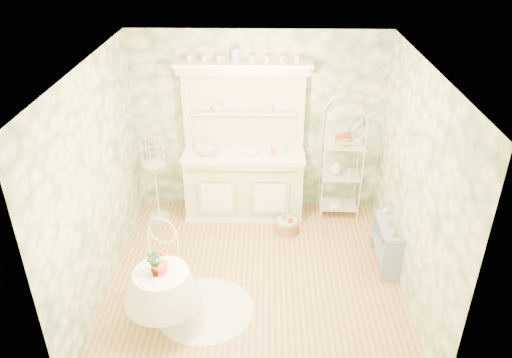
{
  "coord_description": "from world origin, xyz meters",
  "views": [
    {
      "loc": [
        0.12,
        -4.91,
        4.11
      ],
      "look_at": [
        0.0,
        0.5,
        1.15
      ],
      "focal_mm": 35.0,
      "sensor_mm": 36.0,
      "label": 1
    }
  ],
  "objects_px": {
    "side_shelf": "(386,245)",
    "birdcage_stand": "(155,173)",
    "floor_basket": "(287,226)",
    "bakers_rack": "(342,159)",
    "cafe_chair": "(162,264)",
    "round_table": "(164,299)",
    "kitchen_dresser": "(244,145)"
  },
  "relations": [
    {
      "from": "side_shelf",
      "to": "floor_basket",
      "type": "bearing_deg",
      "value": 155.98
    },
    {
      "from": "kitchen_dresser",
      "to": "floor_basket",
      "type": "relative_size",
      "value": 7.67
    },
    {
      "from": "birdcage_stand",
      "to": "kitchen_dresser",
      "type": "bearing_deg",
      "value": 7.42
    },
    {
      "from": "bakers_rack",
      "to": "round_table",
      "type": "distance_m",
      "value": 3.27
    },
    {
      "from": "bakers_rack",
      "to": "birdcage_stand",
      "type": "height_order",
      "value": "bakers_rack"
    },
    {
      "from": "cafe_chair",
      "to": "floor_basket",
      "type": "distance_m",
      "value": 2.09
    },
    {
      "from": "birdcage_stand",
      "to": "floor_basket",
      "type": "height_order",
      "value": "birdcage_stand"
    },
    {
      "from": "bakers_rack",
      "to": "floor_basket",
      "type": "relative_size",
      "value": 6.11
    },
    {
      "from": "side_shelf",
      "to": "round_table",
      "type": "bearing_deg",
      "value": -152.15
    },
    {
      "from": "side_shelf",
      "to": "bakers_rack",
      "type": "bearing_deg",
      "value": 115.84
    },
    {
      "from": "bakers_rack",
      "to": "side_shelf",
      "type": "bearing_deg",
      "value": -67.62
    },
    {
      "from": "cafe_chair",
      "to": "side_shelf",
      "type": "bearing_deg",
      "value": 32.07
    },
    {
      "from": "round_table",
      "to": "cafe_chair",
      "type": "height_order",
      "value": "cafe_chair"
    },
    {
      "from": "side_shelf",
      "to": "cafe_chair",
      "type": "distance_m",
      "value": 2.84
    },
    {
      "from": "birdcage_stand",
      "to": "floor_basket",
      "type": "relative_size",
      "value": 5.05
    },
    {
      "from": "side_shelf",
      "to": "floor_basket",
      "type": "xyz_separation_m",
      "value": [
        -1.25,
        0.7,
        -0.21
      ]
    },
    {
      "from": "round_table",
      "to": "side_shelf",
      "type": "bearing_deg",
      "value": 22.8
    },
    {
      "from": "bakers_rack",
      "to": "birdcage_stand",
      "type": "xyz_separation_m",
      "value": [
        -2.68,
        -0.2,
        -0.16
      ]
    },
    {
      "from": "side_shelf",
      "to": "cafe_chair",
      "type": "height_order",
      "value": "cafe_chair"
    },
    {
      "from": "side_shelf",
      "to": "floor_basket",
      "type": "height_order",
      "value": "side_shelf"
    },
    {
      "from": "side_shelf",
      "to": "birdcage_stand",
      "type": "height_order",
      "value": "birdcage_stand"
    },
    {
      "from": "side_shelf",
      "to": "floor_basket",
      "type": "distance_m",
      "value": 1.45
    },
    {
      "from": "side_shelf",
      "to": "round_table",
      "type": "height_order",
      "value": "round_table"
    },
    {
      "from": "side_shelf",
      "to": "floor_basket",
      "type": "relative_size",
      "value": 2.38
    },
    {
      "from": "bakers_rack",
      "to": "birdcage_stand",
      "type": "bearing_deg",
      "value": -174.07
    },
    {
      "from": "kitchen_dresser",
      "to": "side_shelf",
      "type": "xyz_separation_m",
      "value": [
        1.88,
        -1.19,
        -0.84
      ]
    },
    {
      "from": "side_shelf",
      "to": "cafe_chair",
      "type": "bearing_deg",
      "value": -160.51
    },
    {
      "from": "kitchen_dresser",
      "to": "cafe_chair",
      "type": "height_order",
      "value": "kitchen_dresser"
    },
    {
      "from": "birdcage_stand",
      "to": "cafe_chair",
      "type": "bearing_deg",
      "value": -76.75
    },
    {
      "from": "kitchen_dresser",
      "to": "round_table",
      "type": "distance_m",
      "value": 2.57
    },
    {
      "from": "bakers_rack",
      "to": "round_table",
      "type": "xyz_separation_m",
      "value": [
        -2.2,
        -2.35,
        -0.57
      ]
    },
    {
      "from": "birdcage_stand",
      "to": "floor_basket",
      "type": "bearing_deg",
      "value": -9.8
    }
  ]
}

